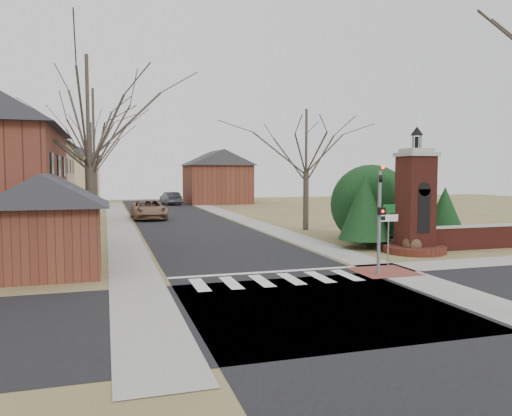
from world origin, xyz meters
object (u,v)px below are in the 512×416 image
object	(u,v)px
pickup_truck	(149,209)
brick_gate_monument	(415,211)
sign_post	(389,223)
distant_car	(170,198)
traffic_signal_pole	(380,211)

from	to	relation	value
pickup_truck	brick_gate_monument	bearing A→B (deg)	-63.45
sign_post	brick_gate_monument	xyz separation A→B (m)	(3.41, 3.01, 0.22)
distant_car	pickup_truck	bearing A→B (deg)	69.73
traffic_signal_pole	pickup_truck	size ratio (longest dim) A/B	0.73
sign_post	pickup_truck	world-z (taller)	sign_post
traffic_signal_pole	pickup_truck	xyz separation A→B (m)	(-6.94, 27.01, -1.73)
brick_gate_monument	pickup_truck	xyz separation A→B (m)	(-11.64, 22.59, -1.31)
traffic_signal_pole	sign_post	size ratio (longest dim) A/B	1.64
sign_post	distant_car	bearing A→B (deg)	95.15
sign_post	pickup_truck	bearing A→B (deg)	107.83
sign_post	pickup_truck	xyz separation A→B (m)	(-8.23, 25.60, -1.09)
traffic_signal_pole	distant_car	distance (m)	45.83
brick_gate_monument	distant_car	distance (m)	41.97
traffic_signal_pole	brick_gate_monument	size ratio (longest dim) A/B	0.69
pickup_truck	distant_car	world-z (taller)	pickup_truck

